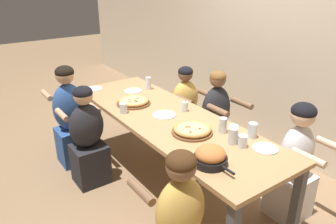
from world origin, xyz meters
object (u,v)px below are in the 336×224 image
object	(u,v)px
empty_plate_d	(94,89)
diner_near_left	(70,119)
empty_plate_c	(133,91)
drinking_glass_f	(149,84)
diner_far_center	(215,126)
drinking_glass_c	(233,137)
drinking_glass_a	(252,131)
empty_plate_b	(265,148)
drinking_glass_e	(233,132)
drinking_glass_g	(123,108)
drinking_glass_d	(223,126)
cocktail_glass_blue	(185,107)
pizza_board_main	(134,101)
diner_near_midleft	(88,140)
diner_far_midleft	(185,113)
empty_plate_a	(164,115)
drinking_glass_b	(243,142)
skillet_bowl	(210,156)
pizza_board_second	(192,130)
diner_far_right	(294,167)

from	to	relation	value
empty_plate_d	diner_near_left	size ratio (longest dim) A/B	0.17
empty_plate_c	drinking_glass_f	xyz separation A→B (m)	(0.04, 0.19, 0.06)
diner_far_center	drinking_glass_c	bearing A→B (deg)	55.24
drinking_glass_f	diner_near_left	size ratio (longest dim) A/B	0.13
drinking_glass_a	empty_plate_b	bearing A→B (deg)	-17.63
drinking_glass_e	drinking_glass_g	world-z (taller)	drinking_glass_e
empty_plate_c	drinking_glass_d	distance (m)	1.40
cocktail_glass_blue	drinking_glass_g	xyz separation A→B (m)	(-0.32, -0.53, 0.01)
pizza_board_main	drinking_glass_f	distance (m)	0.50
empty_plate_c	diner_near_midleft	world-z (taller)	diner_near_midleft
empty_plate_d	diner_far_midleft	world-z (taller)	diner_far_midleft
empty_plate_a	drinking_glass_b	world-z (taller)	drinking_glass_b
skillet_bowl	diner_far_midleft	distance (m)	1.72
pizza_board_main	empty_plate_a	bearing A→B (deg)	11.88
drinking_glass_d	drinking_glass_f	bearing A→B (deg)	176.53
drinking_glass_a	diner_near_left	size ratio (longest dim) A/B	0.11
pizza_board_second	diner_far_midleft	world-z (taller)	diner_far_midleft
pizza_board_main	empty_plate_b	size ratio (longest dim) A/B	1.78
cocktail_glass_blue	diner_near_midleft	distance (m)	1.06
empty_plate_c	diner_near_left	size ratio (longest dim) A/B	0.17
drinking_glass_b	drinking_glass_c	xyz separation A→B (m)	(-0.09, -0.02, 0.02)
drinking_glass_a	diner_far_right	bearing A→B (deg)	50.12
empty_plate_c	diner_near_midleft	xyz separation A→B (m)	(0.31, -0.73, -0.30)
cocktail_glass_blue	drinking_glass_e	xyz separation A→B (m)	(0.69, -0.02, 0.01)
empty_plate_a	drinking_glass_f	world-z (taller)	drinking_glass_f
pizza_board_second	diner_far_midleft	xyz separation A→B (m)	(-0.95, 0.67, -0.34)
diner_far_midleft	empty_plate_b	bearing A→B (deg)	76.31
diner_near_left	empty_plate_c	bearing A→B (deg)	-14.42
drinking_glass_c	empty_plate_a	bearing A→B (deg)	-170.13
empty_plate_a	diner_near_left	size ratio (longest dim) A/B	0.19
diner_near_left	skillet_bowl	bearing A→B (deg)	-78.08
empty_plate_b	drinking_glass_d	distance (m)	0.42
pizza_board_main	empty_plate_b	distance (m)	1.51
drinking_glass_g	diner_far_midleft	distance (m)	1.04
pizza_board_second	diner_near_midleft	distance (m)	1.17
drinking_glass_f	empty_plate_c	bearing A→B (deg)	-101.41
empty_plate_c	diner_near_left	distance (m)	0.79
pizza_board_second	diner_far_right	world-z (taller)	diner_far_right
empty_plate_b	diner_far_right	world-z (taller)	diner_far_right
pizza_board_main	empty_plate_b	xyz separation A→B (m)	(1.46, 0.38, -0.02)
drinking_glass_b	diner_far_right	size ratio (longest dim) A/B	0.09
pizza_board_main	cocktail_glass_blue	world-z (taller)	cocktail_glass_blue
empty_plate_b	drinking_glass_d	xyz separation A→B (m)	(-0.41, -0.08, 0.06)
cocktail_glass_blue	drinking_glass_b	xyz separation A→B (m)	(0.85, -0.07, -0.00)
pizza_board_second	empty_plate_d	world-z (taller)	pizza_board_second
empty_plate_a	drinking_glass_e	xyz separation A→B (m)	(0.72, 0.21, 0.05)
cocktail_glass_blue	drinking_glass_a	world-z (taller)	drinking_glass_a
empty_plate_b	drinking_glass_b	bearing A→B (deg)	-135.91
pizza_board_second	diner_far_center	world-z (taller)	diner_far_center
pizza_board_main	drinking_glass_g	distance (m)	0.25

